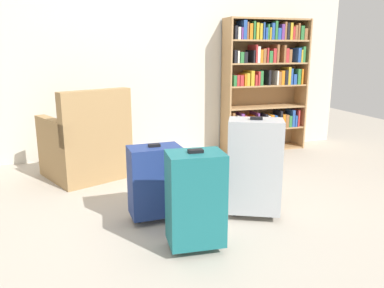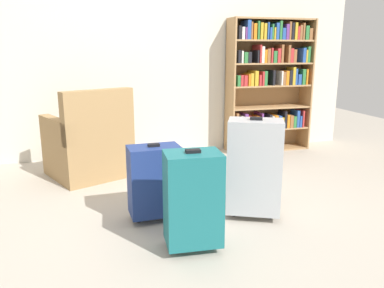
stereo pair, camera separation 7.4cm
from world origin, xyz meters
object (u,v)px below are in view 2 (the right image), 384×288
object	(u,v)px
bookshelf	(269,78)
mug	(146,167)
suitcase_silver	(254,167)
armchair	(89,146)
suitcase_teal	(193,199)
suitcase_navy_blue	(155,181)

from	to	relation	value
bookshelf	mug	size ratio (longest dim) A/B	13.56
bookshelf	suitcase_silver	bearing A→B (deg)	-118.89
mug	suitcase_silver	bearing A→B (deg)	-65.56
armchair	mug	world-z (taller)	armchair
bookshelf	armchair	size ratio (longest dim) A/B	1.76
suitcase_teal	suitcase_silver	bearing A→B (deg)	31.56
armchair	suitcase_silver	distance (m)	1.81
bookshelf	mug	bearing A→B (deg)	-162.49
bookshelf	mug	distance (m)	1.95
suitcase_teal	bookshelf	bearing A→B (deg)	54.13
armchair	mug	size ratio (longest dim) A/B	7.69
bookshelf	suitcase_navy_blue	distance (m)	2.55
suitcase_teal	armchair	bearing A→B (deg)	109.22
bookshelf	suitcase_teal	distance (m)	2.83
suitcase_silver	suitcase_navy_blue	world-z (taller)	suitcase_silver
mug	suitcase_teal	size ratio (longest dim) A/B	0.18
mug	suitcase_teal	xyz separation A→B (m)	(0.04, -1.72, 0.30)
bookshelf	armchair	xyz separation A→B (m)	(-2.22, -0.51, -0.60)
suitcase_navy_blue	armchair	bearing A→B (deg)	110.26
suitcase_teal	suitcase_navy_blue	size ratio (longest dim) A/B	1.13
suitcase_teal	mug	bearing A→B (deg)	91.28
bookshelf	suitcase_navy_blue	bearing A→B (deg)	-135.72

